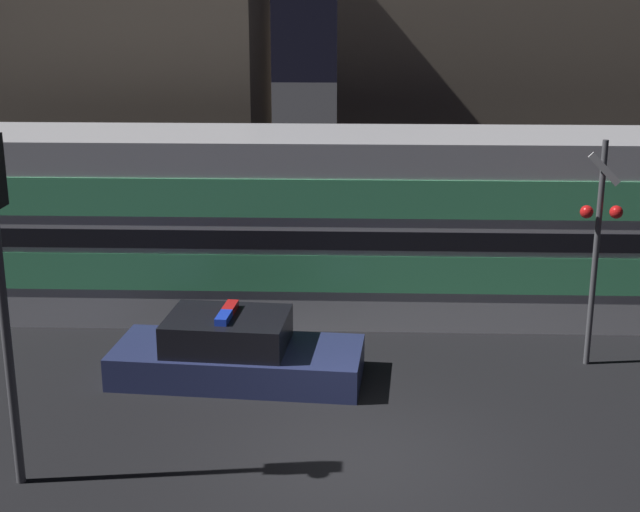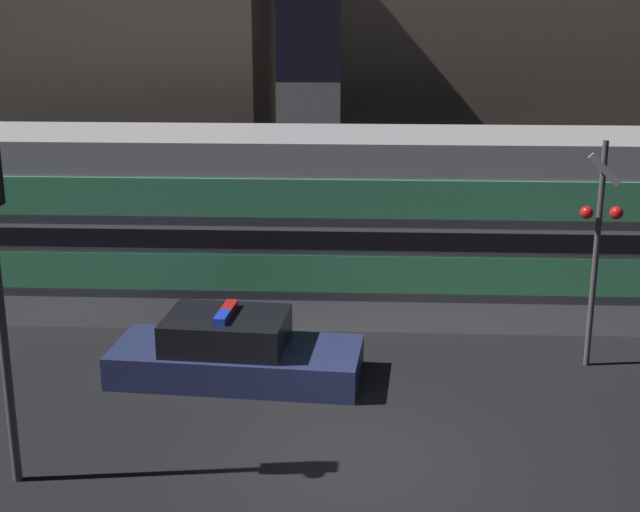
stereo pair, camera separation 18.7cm
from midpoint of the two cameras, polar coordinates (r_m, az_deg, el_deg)
ground_plane at (r=12.98m, az=2.89°, el=-12.91°), size 120.00×120.00×0.00m
train at (r=18.41m, az=4.75°, el=2.09°), size 20.21×2.89×3.71m
police_car at (r=15.44m, az=-5.18°, el=-6.19°), size 4.36×2.05×1.25m
crossing_signal_near at (r=16.01m, az=17.68°, el=1.05°), size 0.72×0.28×4.03m
building_left at (r=25.29m, az=-11.16°, el=12.56°), size 6.78×5.58×9.73m
building_center at (r=27.88m, az=13.53°, el=9.40°), size 11.27×6.87×6.52m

